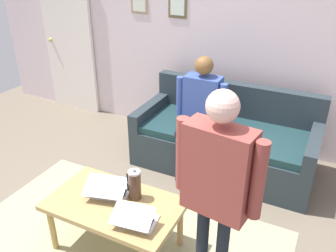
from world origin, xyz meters
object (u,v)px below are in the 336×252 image
at_px(interior_door, 69,41).
at_px(laptop_left, 108,190).
at_px(laptop_center, 135,219).
at_px(french_press, 135,185).
at_px(coffee_table, 115,208).
at_px(couch, 225,141).
at_px(person_standing, 217,181).
at_px(person_seated, 199,110).

xyz_separation_m(interior_door, laptop_left, (-2.08, 2.07, -0.52)).
distance_m(laptop_center, french_press, 0.30).
bearing_deg(interior_door, coffee_table, 135.65).
bearing_deg(coffee_table, couch, -103.88).
bearing_deg(french_press, laptop_center, 120.83).
relative_size(interior_door, couch, 1.06).
bearing_deg(french_press, couch, -100.70).
xyz_separation_m(interior_door, coffee_table, (-2.18, 2.13, -0.61)).
height_order(laptop_left, laptop_center, laptop_left).
height_order(coffee_table, person_standing, person_standing).
bearing_deg(person_standing, person_seated, -64.81).
height_order(interior_door, person_standing, interior_door).
xyz_separation_m(couch, laptop_left, (0.50, 1.53, 0.20)).
relative_size(couch, laptop_left, 4.98).
relative_size(interior_door, laptop_left, 5.28).
height_order(couch, french_press, couch).
height_order(french_press, person_standing, person_standing).
relative_size(interior_door, coffee_table, 1.96).
relative_size(couch, person_seated, 1.51).
relative_size(french_press, person_standing, 0.18).
xyz_separation_m(coffee_table, laptop_center, (-0.26, 0.12, 0.09)).
bearing_deg(person_standing, laptop_center, 0.11).
height_order(coffee_table, person_seated, person_seated).
bearing_deg(laptop_left, interior_door, -44.84).
height_order(couch, laptop_left, couch).
bearing_deg(coffee_table, laptop_left, -32.57).
xyz_separation_m(laptop_left, person_standing, (-0.95, 0.19, 0.52)).
bearing_deg(couch, person_standing, 104.94).
bearing_deg(laptop_center, laptop_left, -27.17).
bearing_deg(interior_door, laptop_center, 137.31).
xyz_separation_m(couch, french_press, (0.28, 1.47, 0.29)).
distance_m(coffee_table, laptop_left, 0.15).
xyz_separation_m(french_press, person_seated, (-0.04, -1.24, 0.14)).
bearing_deg(person_seated, laptop_left, 78.98).
height_order(interior_door, couch, interior_door).
height_order(laptop_left, person_seated, person_seated).
bearing_deg(laptop_left, coffee_table, 147.43).
relative_size(french_press, person_seated, 0.22).
distance_m(coffee_table, french_press, 0.25).
height_order(coffee_table, laptop_center, laptop_center).
bearing_deg(french_press, laptop_left, 15.19).
height_order(interior_door, person_seated, interior_door).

